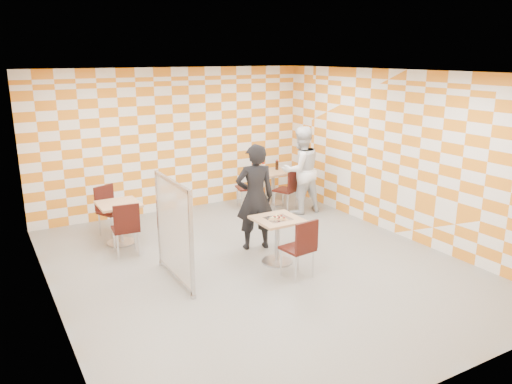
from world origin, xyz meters
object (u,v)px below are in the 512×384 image
at_px(chair_main_front, 302,244).
at_px(soda_bottle, 277,165).
at_px(chair_empty_far, 109,206).
at_px(main_table, 277,233).
at_px(man_dark, 255,197).
at_px(sport_bottle, 263,167).
at_px(empty_table, 119,216).
at_px(chair_empty_near, 126,225).
at_px(partition, 174,230).
at_px(chair_second_side, 251,183).
at_px(second_table, 273,182).
at_px(man_white, 301,170).
at_px(chair_second_front, 289,187).

bearing_deg(chair_main_front, soda_bottle, 63.01).
bearing_deg(chair_empty_far, main_table, -53.12).
relative_size(man_dark, sport_bottle, 9.13).
height_order(empty_table, chair_empty_near, chair_empty_near).
xyz_separation_m(empty_table, partition, (0.30, -1.92, 0.28)).
distance_m(chair_main_front, chair_empty_far, 3.90).
distance_m(partition, sport_bottle, 4.19).
distance_m(main_table, chair_main_front, 0.69).
bearing_deg(main_table, man_dark, 89.09).
bearing_deg(main_table, chair_empty_near, 144.14).
height_order(chair_empty_near, partition, partition).
relative_size(empty_table, partition, 0.48).
distance_m(chair_second_side, partition, 3.86).
bearing_deg(chair_empty_near, chair_second_side, 23.95).
bearing_deg(partition, chair_empty_near, 105.47).
bearing_deg(man_dark, partition, 33.63).
relative_size(second_table, man_white, 0.41).
bearing_deg(chair_empty_far, chair_second_side, 3.28).
bearing_deg(chair_second_front, chair_second_side, 131.26).
relative_size(empty_table, soda_bottle, 3.26).
distance_m(chair_empty_far, man_dark, 2.81).
height_order(chair_main_front, chair_second_front, same).
bearing_deg(sport_bottle, man_dark, -123.68).
xyz_separation_m(chair_second_side, partition, (-2.77, -2.67, 0.25)).
bearing_deg(second_table, main_table, -120.59).
bearing_deg(second_table, soda_bottle, 31.55).
bearing_deg(main_table, sport_bottle, 63.27).
distance_m(partition, soda_bottle, 4.45).
relative_size(second_table, soda_bottle, 3.26).
xyz_separation_m(chair_empty_far, soda_bottle, (3.84, 0.26, 0.31)).
bearing_deg(chair_second_side, chair_empty_far, -176.72).
bearing_deg(chair_main_front, chair_second_side, 72.37).
bearing_deg(man_dark, chair_main_front, 104.17).
xyz_separation_m(main_table, soda_bottle, (1.83, 2.93, 0.34)).
xyz_separation_m(man_white, sport_bottle, (-0.38, 0.91, -0.08)).
relative_size(chair_second_front, chair_second_side, 1.00).
height_order(main_table, chair_empty_near, chair_empty_near).
xyz_separation_m(main_table, sport_bottle, (1.48, 2.94, 0.33)).
bearing_deg(chair_empty_near, second_table, 20.47).
bearing_deg(partition, chair_empty_far, 97.78).
bearing_deg(man_dark, soda_bottle, -114.63).
relative_size(empty_table, man_white, 0.41).
distance_m(empty_table, chair_empty_near, 0.64).
height_order(chair_second_front, man_white, man_white).
relative_size(man_white, sport_bottle, 9.15).
distance_m(sport_bottle, soda_bottle, 0.35).
bearing_deg(chair_second_front, second_table, 90.72).
height_order(empty_table, partition, partition).
relative_size(chair_main_front, man_dark, 0.51).
xyz_separation_m(chair_second_front, sport_bottle, (-0.20, 0.74, 0.29)).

